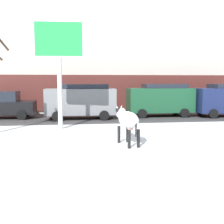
{
  "coord_description": "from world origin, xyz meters",
  "views": [
    {
      "loc": [
        -1.24,
        -9.89,
        2.54
      ],
      "look_at": [
        0.39,
        2.47,
        1.1
      ],
      "focal_mm": 43.45,
      "sensor_mm": 36.0,
      "label": 1
    }
  ],
  "objects_px": {
    "billboard": "(59,46)",
    "car_darkgreen_van": "(160,99)",
    "cow_holstein": "(128,120)",
    "pedestrian_near_billboard": "(22,102)",
    "car_grey_van": "(81,100)",
    "car_black_sedan": "(3,105)"
  },
  "relations": [
    {
      "from": "cow_holstein",
      "to": "car_black_sedan",
      "type": "height_order",
      "value": "car_black_sedan"
    },
    {
      "from": "billboard",
      "to": "car_grey_van",
      "type": "height_order",
      "value": "billboard"
    },
    {
      "from": "car_black_sedan",
      "to": "cow_holstein",
      "type": "bearing_deg",
      "value": -51.11
    },
    {
      "from": "billboard",
      "to": "pedestrian_near_billboard",
      "type": "height_order",
      "value": "billboard"
    },
    {
      "from": "car_darkgreen_van",
      "to": "pedestrian_near_billboard",
      "type": "distance_m",
      "value": 10.66
    },
    {
      "from": "car_black_sedan",
      "to": "car_grey_van",
      "type": "relative_size",
      "value": 0.91
    },
    {
      "from": "car_grey_van",
      "to": "car_darkgreen_van",
      "type": "relative_size",
      "value": 1.0
    },
    {
      "from": "cow_holstein",
      "to": "car_grey_van",
      "type": "relative_size",
      "value": 0.42
    },
    {
      "from": "cow_holstein",
      "to": "car_black_sedan",
      "type": "distance_m",
      "value": 11.06
    },
    {
      "from": "billboard",
      "to": "car_black_sedan",
      "type": "height_order",
      "value": "billboard"
    },
    {
      "from": "billboard",
      "to": "car_darkgreen_van",
      "type": "bearing_deg",
      "value": 32.72
    },
    {
      "from": "car_black_sedan",
      "to": "car_grey_van",
      "type": "bearing_deg",
      "value": -9.19
    },
    {
      "from": "billboard",
      "to": "car_black_sedan",
      "type": "relative_size",
      "value": 1.32
    },
    {
      "from": "cow_holstein",
      "to": "billboard",
      "type": "height_order",
      "value": "billboard"
    },
    {
      "from": "cow_holstein",
      "to": "pedestrian_near_billboard",
      "type": "relative_size",
      "value": 1.12
    },
    {
      "from": "car_black_sedan",
      "to": "car_grey_van",
      "type": "height_order",
      "value": "car_grey_van"
    },
    {
      "from": "billboard",
      "to": "pedestrian_near_billboard",
      "type": "bearing_deg",
      "value": 113.99
    },
    {
      "from": "billboard",
      "to": "car_darkgreen_van",
      "type": "distance_m",
      "value": 8.65
    },
    {
      "from": "car_grey_van",
      "to": "pedestrian_near_billboard",
      "type": "xyz_separation_m",
      "value": [
        -4.51,
        3.77,
        -0.36
      ]
    },
    {
      "from": "car_grey_van",
      "to": "pedestrian_near_billboard",
      "type": "relative_size",
      "value": 2.67
    },
    {
      "from": "billboard",
      "to": "car_darkgreen_van",
      "type": "height_order",
      "value": "billboard"
    },
    {
      "from": "billboard",
      "to": "car_grey_van",
      "type": "distance_m",
      "value": 5.01
    }
  ]
}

